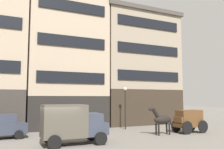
{
  "coord_description": "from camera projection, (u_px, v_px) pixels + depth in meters",
  "views": [
    {
      "loc": [
        -3.49,
        -15.72,
        3.07
      ],
      "look_at": [
        4.84,
        1.94,
        4.97
      ],
      "focal_mm": 38.53,
      "sensor_mm": 36.0,
      "label": 1
    }
  ],
  "objects": [
    {
      "name": "streetlamp_curbside",
      "position": [
        125.0,
        102.0,
        23.83
      ],
      "size": [
        0.32,
        0.32,
        4.12
      ],
      "color": "black",
      "rests_on": "ground_plane"
    },
    {
      "name": "building_far_right",
      "position": [
        137.0,
        67.0,
        29.81
      ],
      "size": [
        10.16,
        5.74,
        13.7
      ],
      "color": "#33281E",
      "rests_on": "ground_plane"
    },
    {
      "name": "delivery_truck_far",
      "position": [
        72.0,
        123.0,
        15.95
      ],
      "size": [
        4.38,
        2.2,
        2.62
      ],
      "color": "#333847",
      "rests_on": "ground_plane"
    },
    {
      "name": "cargo_wagon",
      "position": [
        189.0,
        120.0,
        21.29
      ],
      "size": [
        2.92,
        1.55,
        1.98
      ],
      "color": "brown",
      "rests_on": "ground_plane"
    },
    {
      "name": "building_center_right",
      "position": [
        66.0,
        59.0,
        26.01
      ],
      "size": [
        8.59,
        5.74,
        14.48
      ],
      "color": "black",
      "rests_on": "ground_plane"
    },
    {
      "name": "fire_hydrant_curbside",
      "position": [
        92.0,
        126.0,
        22.29
      ],
      "size": [
        0.24,
        0.24,
        0.83
      ],
      "color": "maroon",
      "rests_on": "ground_plane"
    },
    {
      "name": "draft_horse",
      "position": [
        162.0,
        119.0,
        20.05
      ],
      "size": [
        2.34,
        0.63,
        2.3
      ],
      "color": "black",
      "rests_on": "ground_plane"
    },
    {
      "name": "ground_plane",
      "position": [
        57.0,
        146.0,
        15.34
      ],
      "size": [
        120.0,
        120.0,
        0.0
      ],
      "primitive_type": "plane",
      "color": "slate"
    },
    {
      "name": "sedan_light",
      "position": [
        1.0,
        127.0,
        18.07
      ],
      "size": [
        3.83,
        2.12,
        1.83
      ],
      "color": "#333847",
      "rests_on": "ground_plane"
    }
  ]
}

